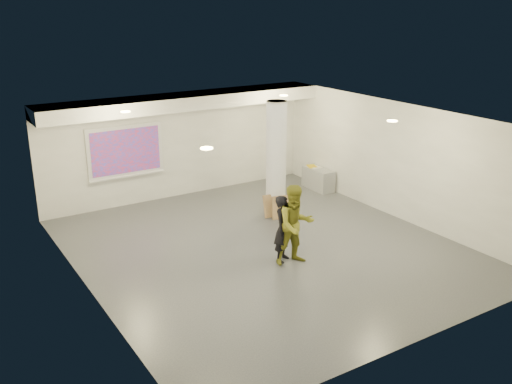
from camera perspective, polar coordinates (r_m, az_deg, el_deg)
floor at (r=13.11m, az=0.94°, el=-5.66°), size 8.00×9.00×0.01m
ceiling at (r=12.19m, az=1.01°, el=7.31°), size 8.00×9.00×0.01m
wall_back at (r=16.38m, az=-7.70°, el=4.71°), size 8.00×0.01×3.00m
wall_front at (r=9.40m, az=16.25°, el=-6.64°), size 8.00×0.01×3.00m
wall_left at (r=11.03m, az=-16.73°, el=-2.87°), size 0.01×9.00×3.00m
wall_right at (r=15.05m, az=13.85°, el=3.08°), size 0.01×9.00×3.00m
soffit_band at (r=15.63m, az=-7.05°, el=9.01°), size 8.00×1.10×0.36m
downlight_nw at (r=13.45m, az=-12.92°, el=7.83°), size 0.22×0.22×0.02m
downlight_ne at (r=15.45m, az=2.79°, el=9.62°), size 0.22×0.22×0.02m
downlight_sw at (r=9.85m, az=-4.95°, el=4.38°), size 0.22×0.22×0.02m
downlight_se at (r=12.44m, az=13.46°, el=6.93°), size 0.22×0.22×0.02m
column at (r=14.81m, az=2.03°, el=3.37°), size 0.52×0.52×3.00m
projection_screen at (r=15.76m, az=-12.92°, el=3.95°), size 2.10×0.13×1.42m
credenza at (r=17.18m, az=6.24°, el=1.33°), size 0.49×1.10×0.64m
papers_stack at (r=17.20m, az=5.94°, el=2.51°), size 0.29×0.37×0.02m
postit_pad at (r=17.24m, az=5.61°, el=2.57°), size 0.32×0.38×0.03m
cardboard_back at (r=14.77m, az=2.68°, el=-1.53°), size 0.58×0.24×0.62m
cardboard_front at (r=14.93m, az=1.76°, el=-1.36°), size 0.58×0.32×0.59m
woman at (r=12.27m, az=2.73°, el=-3.68°), size 0.65×0.60×1.48m
man at (r=12.11m, az=3.97°, el=-3.30°), size 0.95×0.79×1.76m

